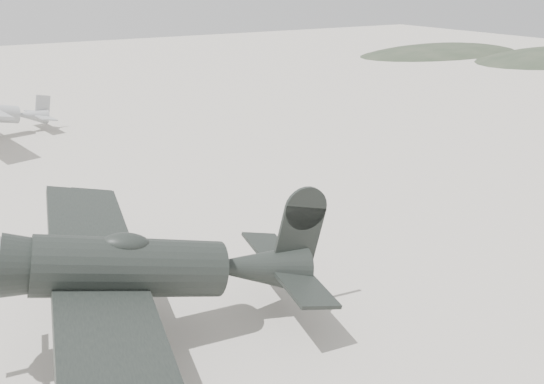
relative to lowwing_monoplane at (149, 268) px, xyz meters
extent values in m
plane|color=#A7A294|center=(5.16, 0.94, -2.33)|extent=(160.00, 160.00, 0.00)
ellipsoid|color=#293527|center=(55.16, 40.94, -2.33)|extent=(32.00, 16.00, 5.20)
cylinder|color=black|center=(-0.44, 0.06, 0.08)|extent=(5.12, 2.24, 1.57)
cone|color=black|center=(3.23, -0.45, 0.14)|extent=(3.10, 1.85, 1.46)
ellipsoid|color=black|center=(-0.67, 0.09, 0.78)|extent=(1.33, 0.93, 0.52)
cube|color=black|center=(-1.22, 0.17, -0.31)|extent=(4.21, 13.70, 0.25)
cube|color=black|center=(4.13, -0.58, 0.19)|extent=(1.88, 4.85, 0.11)
cube|color=black|center=(4.29, -0.60, 1.15)|extent=(1.35, 0.30, 2.02)
cylinder|color=black|center=(-1.88, -1.27, -1.85)|extent=(0.78, 0.28, 0.76)
cylinder|color=black|center=(-1.46, 1.74, -1.85)|extent=(0.78, 0.28, 0.76)
cylinder|color=#333333|center=(-1.88, -1.27, -1.10)|extent=(0.14, 0.14, 1.57)
cylinder|color=#333333|center=(-1.46, 1.74, -1.10)|extent=(0.14, 0.14, 1.57)
cylinder|color=black|center=(4.40, -0.61, -0.35)|extent=(0.26, 0.12, 0.25)
cone|color=#A0A3A5|center=(0.41, 25.80, -0.44)|extent=(2.07, 1.43, 1.05)
cube|color=#A0A3A5|center=(0.92, 25.91, -0.39)|extent=(1.68, 3.69, 0.08)
cube|color=#A0A3A5|center=(1.02, 25.93, 0.30)|extent=(0.94, 0.28, 1.36)
cylinder|color=black|center=(1.12, 25.95, -0.75)|extent=(0.20, 0.11, 0.19)
camera|label=1|loc=(-3.45, -12.45, 7.27)|focal=35.00mm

